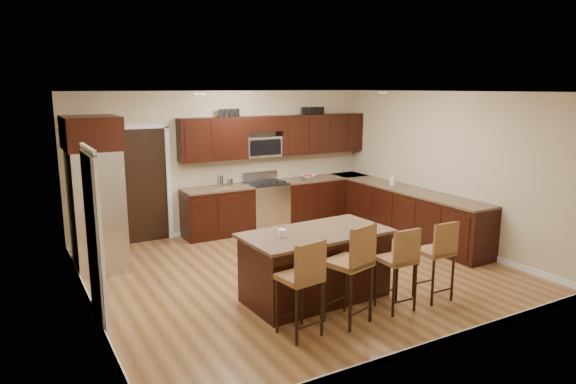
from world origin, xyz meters
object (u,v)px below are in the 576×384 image
stool_extra (438,251)px  island (315,267)px  stool_right (400,259)px  range (266,205)px  stool_left (303,277)px  stool_mid (353,262)px  refrigerator (95,192)px

stool_extra → island: bearing=148.7°
stool_right → range: bearing=86.5°
stool_left → stool_extra: bearing=-8.0°
range → stool_right: (-0.32, -4.26, 0.20)m
island → stool_right: (0.70, -0.84, 0.25)m
stool_mid → stool_left: bearing=163.9°
stool_right → stool_extra: bearing=0.8°
island → stool_mid: stool_mid is taller
range → island: 3.56m
island → refrigerator: bearing=128.2°
range → refrigerator: (-3.30, -0.79, 0.73)m
stool_left → stool_mid: (0.68, -0.00, 0.06)m
range → stool_extra: bearing=-85.5°
stool_mid → island: bearing=72.8°
stool_right → refrigerator: refrigerator is taller
island → stool_right: 1.12m
range → stool_left: size_ratio=0.98×
island → stool_right: bearing=-53.2°
stool_right → refrigerator: (-2.98, 3.48, 0.53)m
stool_left → stool_right: bearing=-8.0°
island → refrigerator: size_ratio=0.84×
refrigerator → stool_left: bearing=-65.5°
range → stool_mid: 4.40m
range → stool_mid: (-1.03, -4.27, 0.29)m
range → stool_left: stool_left is taller
stool_extra → stool_mid: bearing=-179.0°
island → refrigerator: refrigerator is taller
refrigerator → range: bearing=13.4°
stool_mid → stool_right: (0.72, 0.01, -0.09)m
stool_mid → refrigerator: (-2.26, 3.48, 0.44)m
range → stool_left: 4.60m
refrigerator → stool_extra: refrigerator is taller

